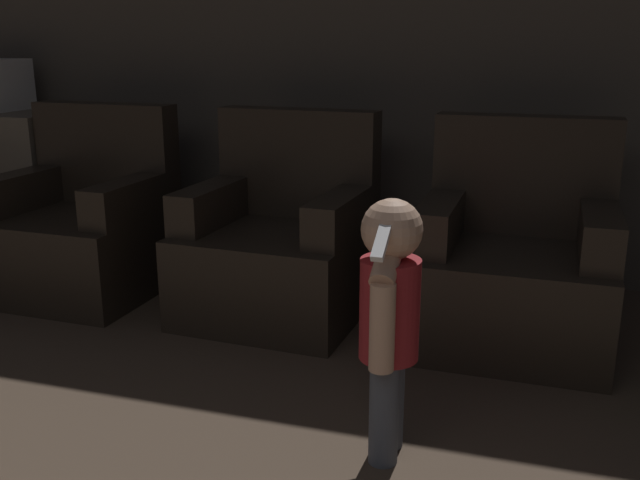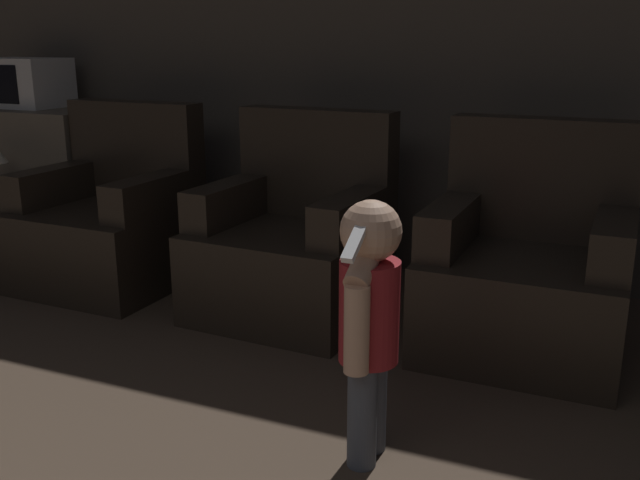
# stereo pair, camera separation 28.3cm
# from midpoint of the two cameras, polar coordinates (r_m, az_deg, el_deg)

# --- Properties ---
(wall_back) EXTENTS (8.40, 0.05, 2.60)m
(wall_back) POSITION_cam_midpoint_polar(r_m,az_deg,el_deg) (4.19, 7.29, 15.17)
(wall_back) COLOR #51493F
(wall_back) RESTS_ON ground_plane
(armchair_left) EXTENTS (0.86, 0.82, 1.00)m
(armchair_left) POSITION_cam_midpoint_polar(r_m,az_deg,el_deg) (4.11, -14.51, 1.30)
(armchair_left) COLOR black
(armchair_left) RESTS_ON ground_plane
(armchair_middle) EXTENTS (0.88, 0.84, 1.00)m
(armchair_middle) POSITION_cam_midpoint_polar(r_m,az_deg,el_deg) (3.55, 0.20, -0.45)
(armchair_middle) COLOR black
(armchair_middle) RESTS_ON ground_plane
(armchair_right) EXTENTS (0.85, 0.81, 1.00)m
(armchair_right) POSITION_cam_midpoint_polar(r_m,az_deg,el_deg) (3.29, 18.63, -2.58)
(armchair_right) COLOR black
(armchair_right) RESTS_ON ground_plane
(person_toddler) EXTENTS (0.19, 0.34, 0.87)m
(person_toddler) POSITION_cam_midpoint_polar(r_m,az_deg,el_deg) (2.24, 7.52, -5.82)
(person_toddler) COLOR #474C56
(person_toddler) RESTS_ON ground_plane
(kitchen_counter) EXTENTS (1.38, 0.65, 0.91)m
(kitchen_counter) POSITION_cam_midpoint_polar(r_m,az_deg,el_deg) (5.17, -21.15, 4.90)
(kitchen_counter) COLOR #665B4C
(kitchen_counter) RESTS_ON ground_plane
(microwave) EXTENTS (0.56, 0.39, 0.31)m
(microwave) POSITION_cam_midpoint_polar(r_m,az_deg,el_deg) (5.06, -21.27, 11.65)
(microwave) COLOR silver
(microwave) RESTS_ON kitchen_counter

